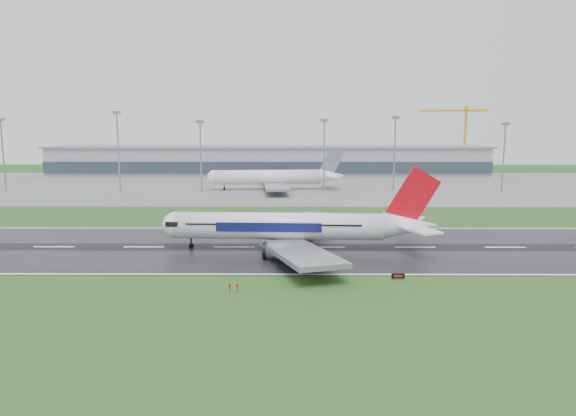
{
  "coord_description": "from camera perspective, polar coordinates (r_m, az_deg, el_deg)",
  "views": [
    {
      "loc": [
        12.56,
        -113.59,
        26.38
      ],
      "look_at": [
        11.87,
        12.0,
        7.0
      ],
      "focal_mm": 32.8,
      "sensor_mm": 36.0,
      "label": 1
    }
  ],
  "objects": [
    {
      "name": "floodmast_1",
      "position": [
        225.01,
        -17.89,
        5.65
      ],
      "size": [
        0.64,
        0.64,
        31.58
      ],
      "primitive_type": "cylinder",
      "color": "gray",
      "rests_on": "ground"
    },
    {
      "name": "floodmast_0",
      "position": [
        243.84,
        -28.48,
        4.9
      ],
      "size": [
        0.64,
        0.64,
        28.78
      ],
      "primitive_type": "cylinder",
      "color": "gray",
      "rests_on": "ground"
    },
    {
      "name": "runway",
      "position": [
        117.28,
        -5.86,
        -4.25
      ],
      "size": [
        400.0,
        45.0,
        0.1
      ],
      "primitive_type": "cube",
      "color": "black",
      "rests_on": "ground"
    },
    {
      "name": "apron",
      "position": [
        240.37,
        -2.68,
        2.47
      ],
      "size": [
        400.0,
        130.0,
        0.08
      ],
      "primitive_type": "cube",
      "color": "slate",
      "rests_on": "ground"
    },
    {
      "name": "floodmast_4",
      "position": [
        217.98,
        11.46,
        5.55
      ],
      "size": [
        0.64,
        0.64,
        29.58
      ],
      "primitive_type": "cylinder",
      "color": "gray",
      "rests_on": "ground"
    },
    {
      "name": "tower_crane",
      "position": [
        330.11,
        18.63,
        7.12
      ],
      "size": [
        38.51,
        10.73,
        38.97
      ],
      "primitive_type": null,
      "rotation": [
        0.0,
        0.0,
        -0.22
      ],
      "color": "gold",
      "rests_on": "ground"
    },
    {
      "name": "floodmast_3",
      "position": [
        214.36,
        3.92,
        5.5
      ],
      "size": [
        0.64,
        0.64,
        28.46
      ],
      "primitive_type": "cylinder",
      "color": "gray",
      "rests_on": "ground"
    },
    {
      "name": "main_airliner",
      "position": [
        112.71,
        1.08,
        -0.21
      ],
      "size": [
        61.33,
        58.66,
        17.38
      ],
      "primitive_type": null,
      "rotation": [
        0.0,
        0.0,
        -0.04
      ],
      "color": "white",
      "rests_on": "runway"
    },
    {
      "name": "terminal",
      "position": [
        299.45,
        -2.1,
        5.15
      ],
      "size": [
        240.0,
        36.0,
        15.0
      ],
      "primitive_type": "cube",
      "color": "gray",
      "rests_on": "ground"
    },
    {
      "name": "floodmast_2",
      "position": [
        217.05,
        -9.43,
        5.37
      ],
      "size": [
        0.64,
        0.64,
        27.92
      ],
      "primitive_type": "cylinder",
      "color": "gray",
      "rests_on": "ground"
    },
    {
      "name": "ground",
      "position": [
        117.29,
        -5.86,
        -4.27
      ],
      "size": [
        520.0,
        520.0,
        0.0
      ],
      "primitive_type": "plane",
      "color": "#21491B",
      "rests_on": "ground"
    },
    {
      "name": "runway_sign",
      "position": [
        94.77,
        11.85,
        -7.26
      ],
      "size": [
        2.3,
        0.26,
        1.04
      ],
      "primitive_type": null,
      "rotation": [
        0.0,
        0.0,
        0.0
      ],
      "color": "black",
      "rests_on": "ground"
    },
    {
      "name": "floodmast_5",
      "position": [
        230.65,
        22.33,
        4.92
      ],
      "size": [
        0.64,
        0.64,
        27.06
      ],
      "primitive_type": "cylinder",
      "color": "gray",
      "rests_on": "ground"
    },
    {
      "name": "parked_airliner",
      "position": [
        222.48,
        -1.59,
        4.21
      ],
      "size": [
        63.07,
        59.35,
        17.26
      ],
      "primitive_type": null,
      "rotation": [
        0.0,
        0.0,
        0.08
      ],
      "color": "white",
      "rests_on": "apron"
    }
  ]
}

